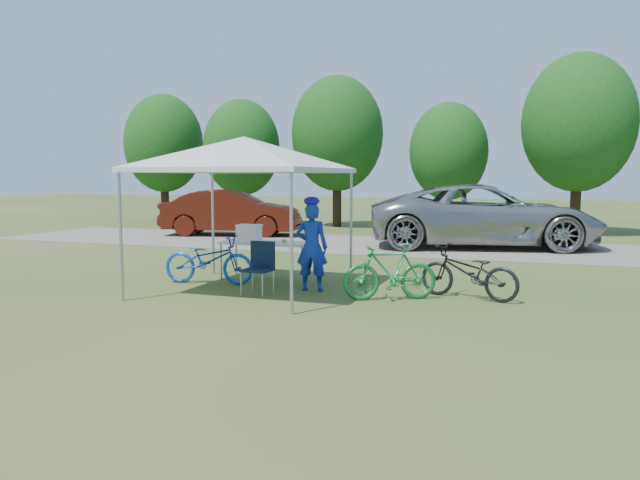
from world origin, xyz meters
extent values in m
plane|color=#2D5119|center=(0.00, 0.00, 0.00)|extent=(100.00, 100.00, 0.00)
cube|color=gray|center=(0.00, 8.00, 0.01)|extent=(24.00, 5.00, 0.02)
cylinder|color=#A5A5AA|center=(-1.50, -1.50, 1.05)|extent=(0.05, 0.05, 2.10)
cylinder|color=#A5A5AA|center=(1.50, -1.50, 1.05)|extent=(0.05, 0.05, 2.10)
cylinder|color=#A5A5AA|center=(-1.50, 1.50, 1.05)|extent=(0.05, 0.05, 2.10)
cylinder|color=#A5A5AA|center=(1.50, 1.50, 1.05)|extent=(0.05, 0.05, 2.10)
cube|color=silver|center=(0.00, 0.00, 2.14)|extent=(3.15, 3.15, 0.08)
pyramid|color=silver|center=(0.00, 0.00, 2.73)|extent=(4.53, 4.53, 0.55)
cylinder|color=#382314|center=(-11.00, 14.00, 0.94)|extent=(0.36, 0.36, 1.89)
ellipsoid|color=#144711|center=(-11.00, 14.00, 3.51)|extent=(3.46, 3.46, 4.32)
cylinder|color=#382314|center=(-7.00, 13.70, 0.88)|extent=(0.36, 0.36, 1.75)
ellipsoid|color=#144711|center=(-7.00, 13.70, 3.25)|extent=(3.20, 3.20, 4.00)
cylinder|color=#382314|center=(-3.00, 14.30, 1.01)|extent=(0.36, 0.36, 2.03)
ellipsoid|color=#144711|center=(-3.00, 14.30, 3.77)|extent=(3.71, 3.71, 4.64)
cylinder|color=#382314|center=(1.50, 14.10, 0.80)|extent=(0.36, 0.36, 1.61)
ellipsoid|color=#144711|center=(1.50, 14.10, 2.99)|extent=(2.94, 2.94, 3.68)
cylinder|color=#382314|center=(6.00, 13.80, 1.05)|extent=(0.36, 0.36, 2.10)
ellipsoid|color=#144711|center=(6.00, 13.80, 3.90)|extent=(3.84, 3.84, 4.80)
cube|color=white|center=(-0.16, 1.29, 0.73)|extent=(1.82, 0.76, 0.04)
cylinder|color=#A5A5AA|center=(-1.02, 0.96, 0.35)|extent=(0.04, 0.04, 0.71)
cylinder|color=#A5A5AA|center=(0.70, 0.96, 0.35)|extent=(0.04, 0.04, 0.71)
cylinder|color=#A5A5AA|center=(-1.02, 1.61, 0.35)|extent=(0.04, 0.04, 0.71)
cylinder|color=#A5A5AA|center=(0.70, 1.61, 0.35)|extent=(0.04, 0.04, 0.71)
cube|color=#0D1B31|center=(0.36, -0.28, 0.43)|extent=(0.48, 0.48, 0.04)
cube|color=#0D1B31|center=(0.36, -0.06, 0.68)|extent=(0.47, 0.06, 0.46)
cylinder|color=#A5A5AA|center=(0.16, -0.49, 0.21)|extent=(0.02, 0.02, 0.41)
cylinder|color=#A5A5AA|center=(0.57, -0.49, 0.21)|extent=(0.02, 0.02, 0.41)
cylinder|color=#A5A5AA|center=(0.16, -0.08, 0.21)|extent=(0.02, 0.02, 0.41)
cylinder|color=#A5A5AA|center=(0.57, -0.08, 0.21)|extent=(0.02, 0.02, 0.41)
cube|color=white|center=(-0.56, 1.29, 0.90)|extent=(0.44, 0.29, 0.29)
cube|color=white|center=(-0.56, 1.29, 1.06)|extent=(0.46, 0.31, 0.04)
cylinder|color=gold|center=(0.22, 1.24, 0.78)|extent=(0.09, 0.09, 0.07)
imported|color=#142EA4|center=(1.10, 0.41, 0.78)|extent=(0.62, 0.46, 1.57)
imported|color=blue|center=(-1.00, 0.44, 0.46)|extent=(1.83, 0.87, 0.92)
imported|color=#1B7A36|center=(2.61, 0.06, 0.47)|extent=(1.59, 1.11, 0.94)
imported|color=black|center=(3.82, 0.59, 0.45)|extent=(1.81, 1.04, 0.90)
imported|color=#A5A7A2|center=(3.37, 8.48, 0.92)|extent=(6.99, 4.36, 1.80)
imported|color=#52180D|center=(-5.21, 9.33, 0.80)|extent=(5.00, 2.72, 1.56)
camera|label=1|loc=(4.96, -9.89, 2.03)|focal=35.00mm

